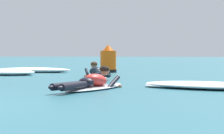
% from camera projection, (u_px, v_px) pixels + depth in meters
% --- Properties ---
extents(ground_plane, '(120.00, 120.00, 0.00)m').
position_uv_depth(ground_plane, '(56.00, 74.00, 16.45)').
color(ground_plane, '#2D6B7A').
extents(surfer_near, '(1.28, 2.57, 0.53)m').
position_uv_depth(surfer_near, '(92.00, 83.00, 9.48)').
color(surfer_near, silver).
rests_on(surfer_near, ground).
extents(surfer_far, '(1.24, 2.42, 0.53)m').
position_uv_depth(surfer_far, '(97.00, 73.00, 13.88)').
color(surfer_far, white).
rests_on(surfer_far, ground).
extents(whitewater_front, '(2.95, 0.93, 0.20)m').
position_uv_depth(whitewater_front, '(33.00, 70.00, 17.53)').
color(whitewater_front, white).
rests_on(whitewater_front, ground).
extents(whitewater_mid_left, '(1.76, 1.24, 0.20)m').
position_uv_depth(whitewater_mid_left, '(10.00, 72.00, 15.51)').
color(whitewater_mid_left, white).
rests_on(whitewater_mid_left, ground).
extents(whitewater_back, '(3.03, 2.10, 0.15)m').
position_uv_depth(whitewater_back, '(206.00, 85.00, 9.82)').
color(whitewater_back, white).
rests_on(whitewater_back, ground).
extents(channel_marker_buoy, '(0.64, 0.64, 1.08)m').
position_uv_depth(channel_marker_buoy, '(108.00, 61.00, 17.53)').
color(channel_marker_buoy, '#EA5B0F').
rests_on(channel_marker_buoy, ground).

